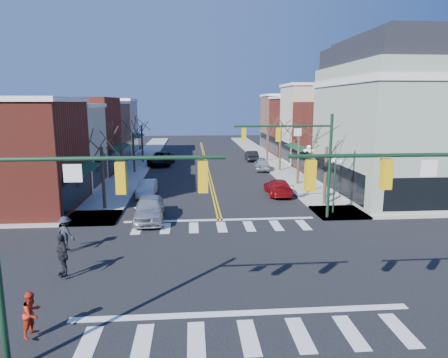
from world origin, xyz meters
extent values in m
plane|color=black|center=(0.00, 0.00, 0.00)|extent=(160.00, 160.00, 0.00)
cube|color=#9E9B93|center=(-8.75, 20.00, 0.07)|extent=(3.50, 70.00, 0.15)
cube|color=#9E9B93|center=(8.75, 20.00, 0.07)|extent=(3.50, 70.00, 0.15)
cube|color=maroon|center=(-15.50, 11.75, 4.00)|extent=(10.00, 8.50, 8.00)
cube|color=#BAB099|center=(-15.50, 19.50, 3.75)|extent=(10.00, 7.00, 7.50)
cube|color=maroon|center=(-15.50, 27.50, 4.25)|extent=(10.00, 9.00, 8.50)
cube|color=#8C644D|center=(-15.50, 35.75, 3.90)|extent=(10.00, 7.50, 7.80)
cube|color=#BAB099|center=(-15.50, 43.50, 4.10)|extent=(10.00, 8.00, 8.20)
cube|color=maroon|center=(15.50, 25.75, 4.00)|extent=(10.00, 8.50, 8.00)
cube|color=#BAB099|center=(15.50, 33.50, 5.00)|extent=(10.00, 7.00, 10.00)
cube|color=maroon|center=(15.50, 41.00, 4.25)|extent=(10.00, 8.00, 8.50)
cube|color=#8C644D|center=(15.50, 49.00, 4.50)|extent=(10.00, 8.00, 9.00)
cube|color=#95A18C|center=(16.50, 14.50, 5.50)|extent=(12.00, 14.00, 11.00)
cube|color=white|center=(16.50, 14.50, 9.60)|extent=(12.25, 14.25, 0.50)
cube|color=black|center=(16.50, 14.50, 11.90)|extent=(11.40, 13.40, 1.80)
cube|color=black|center=(16.50, 14.50, 13.00)|extent=(9.80, 11.80, 0.60)
cylinder|color=#14331E|center=(-4.15, -7.40, 6.40)|extent=(6.50, 0.12, 0.12)
cube|color=gold|center=(-3.83, -7.40, 5.85)|extent=(0.28, 0.28, 0.90)
cube|color=gold|center=(-1.55, -7.40, 5.85)|extent=(0.28, 0.28, 0.90)
cylinder|color=#14331E|center=(4.15, -7.40, 6.40)|extent=(6.50, 0.12, 0.12)
cube|color=gold|center=(3.83, -7.40, 5.85)|extent=(0.28, 0.28, 0.90)
cube|color=gold|center=(1.55, -7.40, 5.85)|extent=(0.28, 0.28, 0.90)
cylinder|color=#14331E|center=(7.40, 7.40, 3.60)|extent=(0.20, 0.20, 7.20)
cylinder|color=#14331E|center=(4.15, 7.40, 6.40)|extent=(6.50, 0.12, 0.12)
cube|color=gold|center=(3.83, 7.40, 5.85)|extent=(0.28, 0.28, 0.90)
cube|color=gold|center=(1.55, 7.40, 5.85)|extent=(0.28, 0.28, 0.90)
cylinder|color=#14331E|center=(8.20, 8.50, 2.00)|extent=(0.12, 0.12, 4.00)
sphere|color=white|center=(8.20, 8.50, 4.15)|extent=(0.36, 0.36, 0.36)
cylinder|color=#14331E|center=(8.20, 15.00, 2.00)|extent=(0.12, 0.12, 4.00)
sphere|color=white|center=(8.20, 15.00, 4.15)|extent=(0.36, 0.36, 0.36)
cylinder|color=#382B21|center=(-8.40, 11.00, 2.38)|extent=(0.24, 0.24, 4.76)
cylinder|color=#382B21|center=(-8.40, 19.00, 2.52)|extent=(0.24, 0.24, 5.04)
cylinder|color=#382B21|center=(-8.40, 27.00, 2.27)|extent=(0.24, 0.24, 4.55)
cylinder|color=#382B21|center=(-8.40, 35.00, 2.45)|extent=(0.24, 0.24, 4.90)
cylinder|color=#382B21|center=(8.40, 11.00, 2.31)|extent=(0.24, 0.24, 4.62)
cylinder|color=#382B21|center=(8.40, 19.00, 2.59)|extent=(0.24, 0.24, 5.18)
cylinder|color=#382B21|center=(8.40, 27.00, 2.42)|extent=(0.24, 0.24, 4.83)
cylinder|color=#382B21|center=(8.40, 35.00, 2.48)|extent=(0.24, 0.24, 4.97)
imported|color=#B8B8BD|center=(-4.80, 8.00, 0.85)|extent=(2.22, 5.08, 1.70)
imported|color=silver|center=(-5.75, 15.53, 0.68)|extent=(1.48, 4.12, 1.35)
imported|color=black|center=(-5.82, 32.92, 0.84)|extent=(3.42, 6.31, 1.68)
imported|color=maroon|center=(5.58, 14.95, 0.69)|extent=(2.03, 4.80, 1.38)
imported|color=silver|center=(6.40, 27.71, 0.72)|extent=(2.08, 4.37, 1.44)
imported|color=black|center=(6.40, 35.90, 0.69)|extent=(1.50, 4.22, 1.39)
imported|color=red|center=(-7.30, -5.68, 0.93)|extent=(0.79, 0.90, 1.56)
imported|color=black|center=(-7.77, -0.89, 1.14)|extent=(1.07, 1.22, 1.98)
imported|color=black|center=(-8.63, 2.45, 1.07)|extent=(1.37, 1.23, 1.84)
camera|label=1|loc=(-1.85, -18.49, 7.90)|focal=32.00mm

